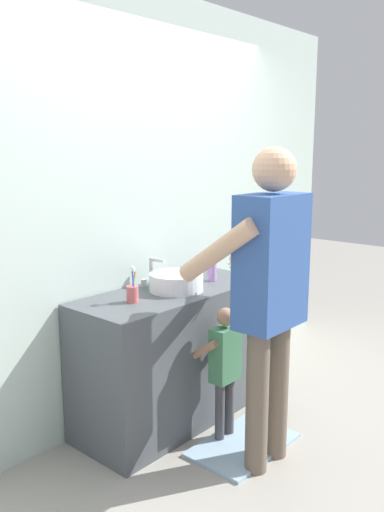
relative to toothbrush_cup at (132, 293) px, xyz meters
name	(u,v)px	position (x,y,z in m)	size (l,w,h in m)	color
ground_plane	(210,432)	(0.35, -0.29, -0.91)	(14.00, 14.00, 0.00)	#9E998E
back_wall	(137,207)	(0.35, 0.33, 0.44)	(4.40, 0.08, 2.70)	silver
vanity_cabinet	(174,355)	(0.35, 0.01, -0.48)	(1.33, 0.54, 0.85)	#4C5156
sink_basin	(176,282)	(0.35, -0.01, 0.00)	(0.34, 0.34, 0.11)	white
faucet	(153,273)	(0.35, 0.19, 0.03)	(0.18, 0.14, 0.18)	#B7BABF
toothbrush_cup	(132,293)	(0.00, 0.00, 0.00)	(0.07, 0.07, 0.21)	#D86666
soap_bottle	(212,271)	(0.70, -0.02, 0.01)	(0.06, 0.06, 0.17)	#B27FC6
bath_mat	(243,445)	(0.35, -0.54, -0.90)	(0.64, 0.40, 0.02)	#99B7CC
child_toddler	(224,362)	(0.35, -0.40, -0.42)	(0.25, 0.25, 0.82)	#47474C
adult_parent	(268,281)	(0.31, -0.72, 0.13)	(0.54, 0.56, 1.73)	#6B5B4C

